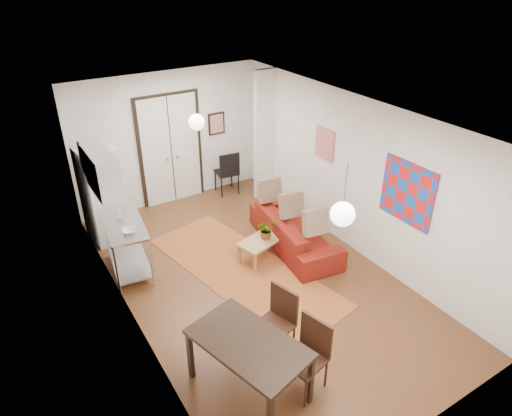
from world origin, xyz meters
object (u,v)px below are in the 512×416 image
dining_table (248,347)px  black_side_chair (224,167)px  kitchen_counter (127,241)px  sofa (294,231)px  dining_chair_far (299,349)px  coffee_table (262,242)px  fridge (103,195)px  dining_chair_near (269,316)px

dining_table → black_side_chair: size_ratio=1.59×
kitchen_counter → sofa: bearing=-8.7°
kitchen_counter → dining_chair_far: dining_chair_far is taller
coffee_table → fridge: fridge is taller
dining_chair_near → black_side_chair: size_ratio=0.98×
sofa → black_side_chair: black_side_chair is taller
dining_table → coffee_table: bearing=54.4°
sofa → coffee_table: (-0.74, 0.01, 0.00)m
sofa → dining_table: (-2.46, -2.40, 0.40)m
kitchen_counter → dining_table: bearing=-73.7°
dining_chair_near → black_side_chair: 5.09m
coffee_table → black_side_chair: black_side_chair is taller
coffee_table → dining_chair_near: bearing=-119.9°
coffee_table → dining_chair_far: 2.89m
kitchen_counter → fridge: 1.33m
dining_table → dining_chair_near: dining_chair_near is taller
kitchen_counter → fridge: bearing=97.8°
sofa → black_side_chair: size_ratio=2.19×
sofa → kitchen_counter: 3.08m
dining_table → kitchen_counter: bearing=98.3°
coffee_table → dining_chair_near: (-1.12, -1.95, 0.26)m
sofa → dining_chair_near: 2.70m
black_side_chair → coffee_table: bearing=81.9°
dining_chair_near → sofa: bearing=121.1°
dining_chair_far → kitchen_counter: bearing=-178.1°
black_side_chair → dining_chair_far: bearing=77.9°
sofa → dining_chair_far: size_ratio=2.24×
sofa → fridge: size_ratio=1.20×
kitchen_counter → dining_table: (0.47, -3.27, 0.10)m
dining_chair_near → dining_chair_far: size_ratio=1.00×
dining_chair_near → dining_chair_far: (0.00, -0.70, 0.00)m
sofa → coffee_table: 0.74m
coffee_table → dining_table: (-1.72, -2.40, 0.40)m
sofa → dining_chair_near: dining_chair_near is taller
kitchen_counter → black_side_chair: (2.94, 1.92, -0.02)m
dining_chair_far → fridge: bearing=177.5°
kitchen_counter → dining_chair_far: size_ratio=1.31×
dining_chair_near → dining_table: bearing=-68.0°
dining_table → fridge: bearing=95.9°
fridge → black_side_chair: size_ratio=1.82×
fridge → dining_table: 4.59m
fridge → dining_chair_near: fridge is taller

